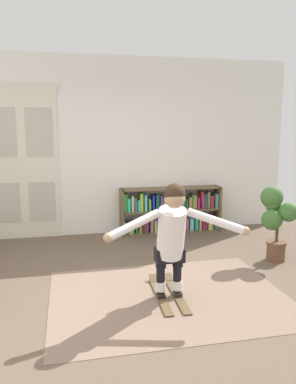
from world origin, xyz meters
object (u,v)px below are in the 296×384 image
object	(u,v)px
bookshelf	(170,212)
skis_pair	(168,293)
potted_plant	(276,216)
person_skier	(172,232)

from	to	relation	value
bookshelf	skis_pair	bearing A→B (deg)	-105.93
bookshelf	skis_pair	size ratio (longest dim) A/B	1.86
potted_plant	bookshelf	bearing A→B (deg)	121.68
bookshelf	potted_plant	distance (m)	1.93
skis_pair	person_skier	world-z (taller)	person_skier
skis_pair	person_skier	distance (m)	0.73
bookshelf	potted_plant	world-z (taller)	potted_plant
potted_plant	person_skier	xyz separation A→B (m)	(-1.70, -0.92, 0.14)
person_skier	potted_plant	bearing A→B (deg)	28.42
skis_pair	potted_plant	bearing A→B (deg)	24.59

